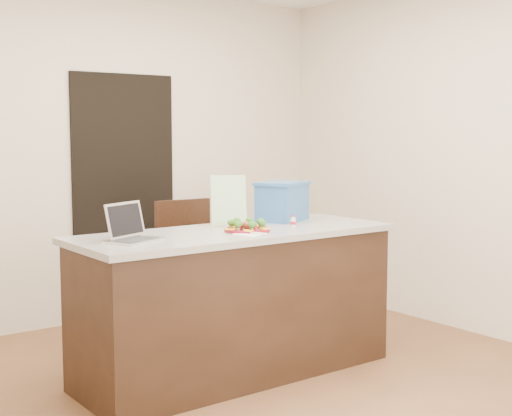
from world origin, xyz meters
TOP-DOWN VIEW (x-y plane):
  - ground at (0.00, 0.00)m, footprint 4.00×4.00m
  - room_shell at (0.00, 0.00)m, footprint 4.00×4.00m
  - doorway at (0.10, 1.98)m, footprint 0.90×0.02m
  - island at (0.00, 0.25)m, footprint 2.06×0.76m
  - plate at (0.02, 0.16)m, footprint 0.28×0.28m
  - meatballs at (0.03, 0.16)m, footprint 0.10×0.11m
  - broccoli at (0.02, 0.16)m, footprint 0.24×0.24m
  - pepper_rings at (0.02, 0.16)m, footprint 0.28×0.27m
  - napkin at (-0.04, 0.04)m, footprint 0.18×0.18m
  - fork at (-0.06, 0.05)m, footprint 0.06×0.13m
  - knife at (-0.01, 0.02)m, footprint 0.07×0.20m
  - yogurt_bottle at (0.40, 0.17)m, footprint 0.03×0.03m
  - laptop at (-0.72, 0.25)m, footprint 0.36×0.35m
  - leaflet at (0.08, 0.44)m, footprint 0.23×0.13m
  - blue_box at (0.54, 0.46)m, footprint 0.45×0.40m
  - chair at (0.20, 1.11)m, footprint 0.46×0.46m

SIDE VIEW (x-z plane):
  - ground at x=0.00m, z-range 0.00..0.00m
  - island at x=0.00m, z-range 0.00..0.92m
  - chair at x=0.20m, z-range 0.07..1.10m
  - napkin at x=-0.04m, z-range 0.92..0.93m
  - fork at x=-0.06m, z-range 0.93..0.93m
  - knife at x=-0.01m, z-range 0.93..0.93m
  - plate at x=0.02m, z-range 0.92..0.94m
  - pepper_rings at x=0.02m, z-range 0.94..0.95m
  - yogurt_bottle at x=0.40m, z-range 0.91..0.99m
  - meatballs at x=0.03m, z-range 0.94..0.98m
  - broccoli at x=0.02m, z-range 0.95..1.00m
  - laptop at x=-0.72m, z-range 0.87..1.08m
  - doorway at x=0.10m, z-range 0.00..2.00m
  - blue_box at x=0.54m, z-range 0.92..1.19m
  - leaflet at x=0.08m, z-range 0.92..1.25m
  - room_shell at x=0.00m, z-range -0.38..3.62m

